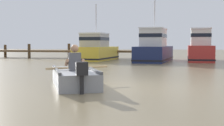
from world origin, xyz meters
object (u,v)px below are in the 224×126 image
at_px(moored_boat_red, 200,49).
at_px(moored_boat_yellow, 96,50).
at_px(moored_boat_navy, 154,49).
at_px(rowboat_with_person, 74,77).

bearing_deg(moored_boat_red, moored_boat_yellow, -177.87).
distance_m(moored_boat_navy, moored_boat_red, 3.25).
height_order(rowboat_with_person, moored_boat_red, moored_boat_red).
relative_size(rowboat_with_person, moored_boat_red, 0.67).
xyz_separation_m(moored_boat_yellow, moored_boat_navy, (4.33, -0.73, 0.09)).
bearing_deg(rowboat_with_person, moored_boat_navy, 85.15).
relative_size(rowboat_with_person, moored_boat_yellow, 0.67).
xyz_separation_m(rowboat_with_person, moored_boat_red, (4.23, 14.51, 0.60)).
distance_m(moored_boat_yellow, moored_boat_navy, 4.39).
bearing_deg(moored_boat_navy, moored_boat_yellow, 170.36).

